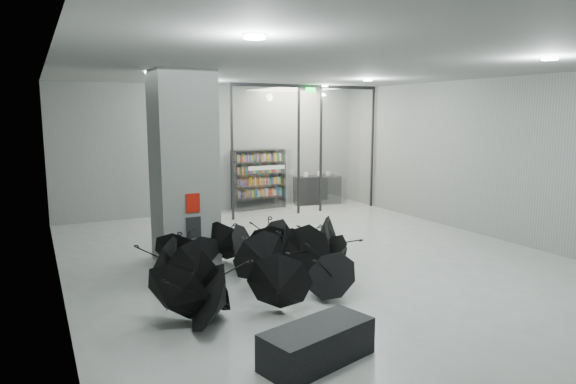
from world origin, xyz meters
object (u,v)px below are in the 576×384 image
shop_counter (316,190)px  umbrella_cluster (262,266)px  bookshelf (259,179)px  column (184,168)px  bench (317,344)px

shop_counter → umbrella_cluster: size_ratio=0.30×
bookshelf → umbrella_cluster: bookshelf is taller
column → bookshelf: 6.16m
column → umbrella_cluster: (0.87, -2.05, -1.69)m
bookshelf → umbrella_cluster: size_ratio=0.36×
column → bench: size_ratio=2.67×
bookshelf → umbrella_cluster: 7.43m
bookshelf → shop_counter: bookshelf is taller
bench → umbrella_cluster: bearing=63.9°
bookshelf → shop_counter: size_ratio=1.21×
bench → bookshelf: bearing=55.7°
bench → shop_counter: (5.73, 9.93, 0.25)m
column → shop_counter: 7.78m
bookshelf → umbrella_cluster: (-2.91, -6.80, -0.67)m
column → shop_counter: size_ratio=2.47×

